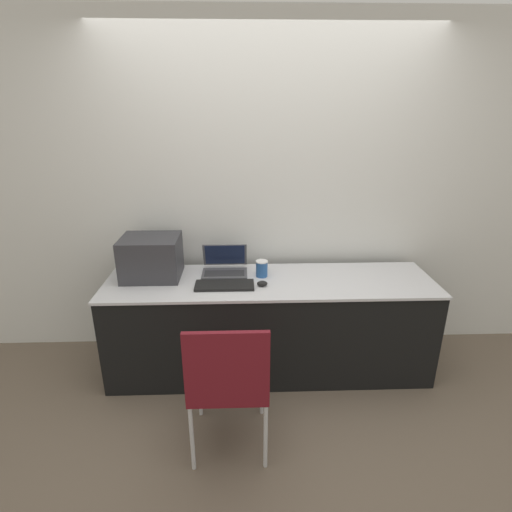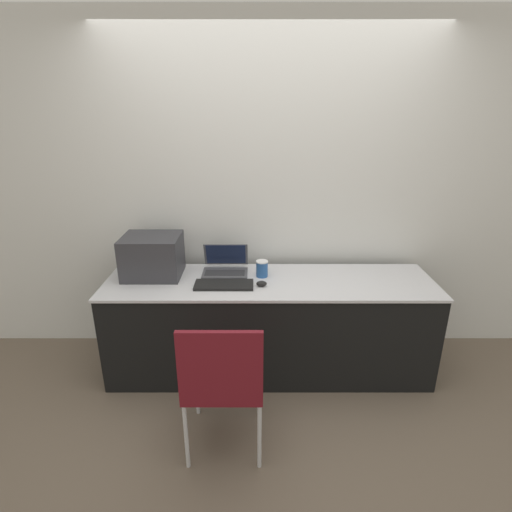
% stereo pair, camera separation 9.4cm
% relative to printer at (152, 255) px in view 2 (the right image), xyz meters
% --- Properties ---
extents(ground_plane, '(14.00, 14.00, 0.00)m').
position_rel_printer_xyz_m(ground_plane, '(0.87, -0.41, -0.92)').
color(ground_plane, '#6B5B4C').
extents(wall_back, '(8.00, 0.05, 2.60)m').
position_rel_printer_xyz_m(wall_back, '(0.87, 0.34, 0.38)').
color(wall_back, silver).
rests_on(wall_back, ground_plane).
extents(table, '(2.41, 0.65, 0.75)m').
position_rel_printer_xyz_m(table, '(0.87, -0.10, -0.54)').
color(table, black).
rests_on(table, ground_plane).
extents(printer, '(0.42, 0.35, 0.31)m').
position_rel_printer_xyz_m(printer, '(0.00, 0.00, 0.00)').
color(printer, '#333338').
rests_on(printer, table).
extents(laptop_left, '(0.34, 0.28, 0.21)m').
position_rel_printer_xyz_m(laptop_left, '(0.54, 0.06, -0.12)').
color(laptop_left, '#4C4C51').
rests_on(laptop_left, table).
extents(external_keyboard, '(0.42, 0.17, 0.02)m').
position_rel_printer_xyz_m(external_keyboard, '(0.54, -0.20, -0.16)').
color(external_keyboard, black).
rests_on(external_keyboard, table).
extents(coffee_cup, '(0.09, 0.09, 0.12)m').
position_rel_printer_xyz_m(coffee_cup, '(0.82, -0.02, -0.10)').
color(coffee_cup, '#285699').
rests_on(coffee_cup, table).
extents(mouse, '(0.08, 0.05, 0.04)m').
position_rel_printer_xyz_m(mouse, '(0.81, -0.20, -0.15)').
color(mouse, black).
rests_on(mouse, table).
extents(chair, '(0.45, 0.46, 0.90)m').
position_rel_printer_xyz_m(chair, '(0.59, -0.91, -0.39)').
color(chair, maroon).
rests_on(chair, ground_plane).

